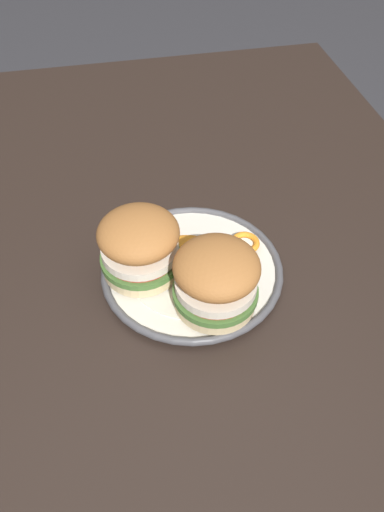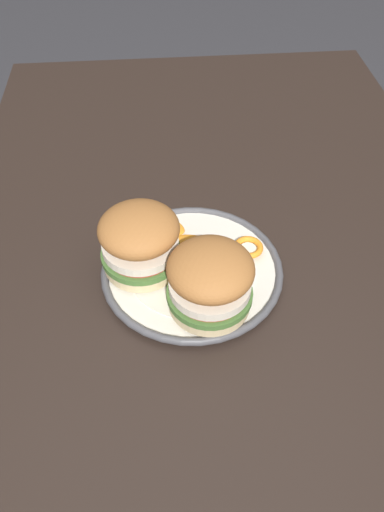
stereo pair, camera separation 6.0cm
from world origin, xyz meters
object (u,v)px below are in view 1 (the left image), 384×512
at_px(dining_table, 226,310).
at_px(sandwich_half_left, 216,278).
at_px(dinner_plate, 192,270).
at_px(sandwich_half_right, 139,245).

relative_size(dining_table, sandwich_half_left, 8.97).
height_order(dining_table, dinner_plate, dinner_plate).
bearing_deg(dining_table, dinner_plate, -107.12).
bearing_deg(dinner_plate, sandwich_half_left, 13.82).
distance_m(dining_table, dinner_plate, 0.11).
xyz_separation_m(sandwich_half_left, sandwich_half_right, (-0.08, -0.09, 0.00)).
distance_m(dinner_plate, sandwich_half_right, 0.10).
bearing_deg(sandwich_half_left, dinner_plate, -166.18).
bearing_deg(sandwich_half_right, dinner_plate, 81.66).
distance_m(sandwich_half_left, sandwich_half_right, 0.13).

